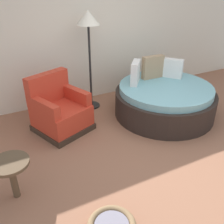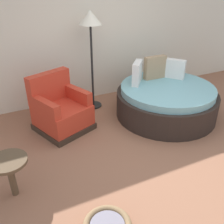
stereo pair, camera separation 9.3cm
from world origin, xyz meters
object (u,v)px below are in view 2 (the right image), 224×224
round_daybed (166,100)px  side_table (9,166)px  floor_lamp (91,27)px  red_armchair (61,111)px

round_daybed → side_table: round_daybed is taller
round_daybed → floor_lamp: size_ratio=1.01×
side_table → floor_lamp: size_ratio=0.29×
round_daybed → red_armchair: 1.92m
red_armchair → round_daybed: bearing=-11.0°
red_armchair → floor_lamp: bearing=33.9°
floor_lamp → round_daybed: bearing=-39.8°
red_armchair → side_table: size_ratio=1.99×
round_daybed → floor_lamp: floor_lamp is taller
round_daybed → floor_lamp: 1.88m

